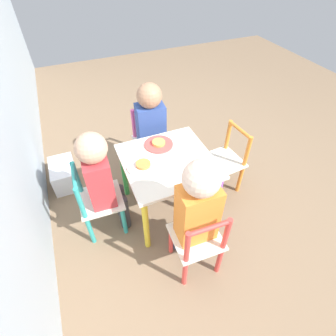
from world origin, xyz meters
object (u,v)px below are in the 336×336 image
(chair_red, at_px, (198,242))
(chair_teal, at_px, (97,202))
(plate_back, at_px, (143,166))
(kids_table, at_px, (168,169))
(storage_bin, at_px, (64,174))
(child_right, at_px, (151,124))
(plate_right, at_px, (159,144))
(chair_orange, at_px, (225,161))
(child_left, at_px, (196,207))
(child_back, at_px, (101,176))
(chair_pink, at_px, (150,142))

(chair_red, bearing_deg, chair_teal, -45.37)
(chair_red, bearing_deg, plate_back, -71.05)
(kids_table, xyz_separation_m, storage_bin, (0.53, 0.65, -0.29))
(child_right, relative_size, plate_right, 4.06)
(plate_right, bearing_deg, chair_teal, 106.18)
(child_right, bearing_deg, chair_teal, -137.53)
(kids_table, relative_size, chair_red, 1.06)
(plate_back, bearing_deg, chair_orange, -86.16)
(chair_teal, height_order, chair_orange, same)
(child_right, height_order, storage_bin, child_right)
(child_left, xyz_separation_m, storage_bin, (0.94, 0.64, -0.39))
(child_right, distance_m, storage_bin, 0.79)
(child_left, bearing_deg, chair_orange, -134.73)
(child_back, bearing_deg, chair_teal, 90.00)
(child_left, distance_m, plate_back, 0.43)
(kids_table, height_order, chair_orange, chair_orange)
(chair_teal, height_order, storage_bin, chair_teal)
(chair_pink, relative_size, plate_back, 2.60)
(chair_red, height_order, plate_right, chair_red)
(child_left, bearing_deg, storage_bin, -53.86)
(chair_red, distance_m, child_back, 0.66)
(plate_back, distance_m, plate_right, 0.22)
(chair_orange, height_order, plate_back, chair_orange)
(kids_table, relative_size, child_back, 0.72)
(child_back, xyz_separation_m, child_right, (0.39, -0.44, 0.00))
(chair_pink, relative_size, child_left, 0.64)
(plate_right, bearing_deg, kids_table, 180.00)
(chair_pink, distance_m, storage_bin, 0.72)
(plate_right, bearing_deg, child_back, 108.77)
(child_back, xyz_separation_m, child_left, (-0.43, -0.39, 0.03))
(child_back, bearing_deg, storage_bin, 28.33)
(plate_back, bearing_deg, chair_red, -163.15)
(plate_right, bearing_deg, chair_pink, -7.89)
(chair_orange, height_order, storage_bin, chair_orange)
(chair_orange, distance_m, storage_bin, 1.23)
(kids_table, height_order, plate_back, plate_back)
(chair_orange, height_order, child_right, child_right)
(storage_bin, bearing_deg, kids_table, -129.36)
(plate_back, bearing_deg, plate_right, -45.00)
(plate_right, distance_m, storage_bin, 0.84)
(chair_orange, height_order, plate_right, chair_orange)
(kids_table, distance_m, chair_pink, 0.49)
(chair_red, bearing_deg, chair_pink, -91.56)
(child_left, distance_m, plate_right, 0.57)
(child_right, bearing_deg, plate_right, -93.30)
(chair_red, relative_size, child_back, 0.68)
(chair_pink, distance_m, chair_orange, 0.60)
(chair_red, height_order, plate_back, chair_red)
(chair_pink, relative_size, child_back, 0.68)
(kids_table, height_order, plate_right, plate_right)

